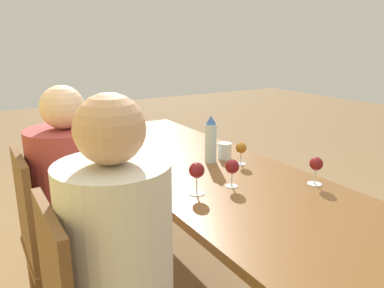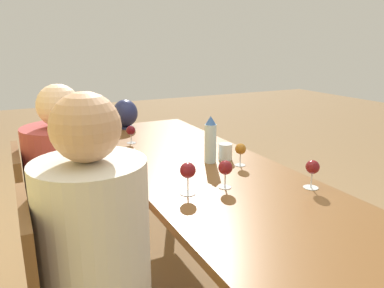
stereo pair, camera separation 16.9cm
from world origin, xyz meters
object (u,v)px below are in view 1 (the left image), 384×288
person_far (75,206)px  wine_glass_5 (232,167)px  vase (116,115)px  wine_glass_0 (197,171)px  wine_glass_4 (241,149)px  person_near (122,268)px  water_bottle (211,140)px  wine_glass_1 (316,165)px  water_tumbler (225,151)px  wine_glass_2 (125,132)px  chair_far (59,239)px

person_far → wine_glass_5: bearing=-118.4°
vase → wine_glass_0: bearing=174.6°
wine_glass_4 → person_near: (-0.51, 0.90, -0.15)m
water_bottle → wine_glass_0: bearing=138.5°
wine_glass_1 → wine_glass_0: bearing=70.4°
water_tumbler → wine_glass_1: bearing=-166.4°
wine_glass_4 → water_bottle: bearing=44.7°
wine_glass_1 → wine_glass_2: size_ratio=1.13×
water_bottle → water_tumbler: bearing=-87.0°
water_bottle → person_near: person_near is taller
person_near → person_far: 0.63m
water_bottle → wine_glass_1: (-0.55, -0.24, -0.03)m
wine_glass_0 → person_near: bearing=120.9°
wine_glass_1 → chair_far: chair_far is taller
wine_glass_0 → wine_glass_2: bearing=-2.1°
water_bottle → vase: (1.05, 0.18, -0.01)m
wine_glass_4 → wine_glass_5: (-0.24, 0.25, 0.01)m
person_near → wine_glass_1: bearing=-85.3°
wine_glass_1 → person_far: bearing=62.1°
water_tumbler → chair_far: size_ratio=0.10×
water_tumbler → person_near: (-0.64, 0.88, -0.11)m
water_tumbler → person_near: 1.10m
wine_glass_5 → person_far: 0.77m
water_bottle → wine_glass_0: (-0.35, 0.31, -0.02)m
water_tumbler → wine_glass_2: bearing=32.8°
wine_glass_2 → chair_far: (-0.61, 0.59, -0.32)m
vase → wine_glass_2: size_ratio=1.89×
person_near → person_far: (0.63, -0.00, -0.02)m
water_bottle → wine_glass_1: 0.60m
water_bottle → person_far: size_ratio=0.22×
vase → wine_glass_4: bearing=-165.5°
person_far → chair_far: bearing=90.0°
chair_far → person_far: size_ratio=0.77×
water_tumbler → vase: (1.04, 0.28, 0.07)m
wine_glass_5 → person_far: bearing=61.6°
wine_glass_4 → water_tumbler: bearing=8.1°
vase → wine_glass_2: 0.46m
wine_glass_4 → wine_glass_5: size_ratio=0.94×
water_tumbler → wine_glass_1: size_ratio=0.70×
water_bottle → person_near: 1.02m
water_bottle → wine_glass_5: (-0.37, 0.12, -0.03)m
water_tumbler → person_near: size_ratio=0.08×
wine_glass_1 → vase: bearing=14.7°
water_bottle → wine_glass_5: 0.39m
wine_glass_2 → wine_glass_5: bearing=-170.8°
wine_glass_4 → wine_glass_1: bearing=-164.8°
wine_glass_5 → chair_far: bearing=64.4°
vase → wine_glass_5: bearing=-177.7°
wine_glass_1 → person_near: size_ratio=0.11×
wine_glass_2 → person_near: (-1.23, 0.50, -0.15)m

